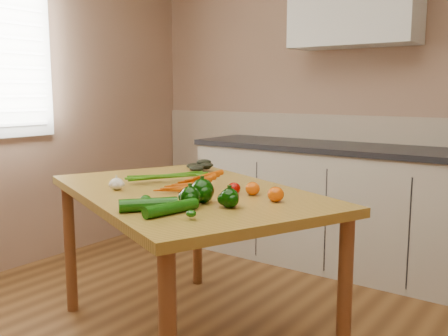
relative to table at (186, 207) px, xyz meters
name	(u,v)px	position (x,y,z in m)	size (l,w,h in m)	color
room	(158,101)	(0.27, -0.47, 0.53)	(4.04, 5.04, 2.64)	brown
counter_run	(383,211)	(0.48, 1.55, -0.26)	(2.84, 0.64, 1.14)	#B6AD97
table	(186,207)	(0.00, 0.00, 0.00)	(1.76, 1.48, 0.80)	#AD8432
carrot_bunch	(186,180)	(-0.03, 0.03, 0.13)	(0.28, 0.21, 0.07)	#D75705
leafy_greens	(194,162)	(-0.33, 0.47, 0.14)	(0.21, 0.19, 0.11)	black
garlic_bulb	(117,184)	(-0.27, -0.21, 0.12)	(0.07, 0.07, 0.06)	white
pepper_a	(202,191)	(0.25, -0.18, 0.14)	(0.10, 0.10, 0.10)	black
pepper_b	(229,198)	(0.40, -0.19, 0.13)	(0.08, 0.08, 0.08)	black
pepper_c	(190,197)	(0.26, -0.28, 0.13)	(0.09, 0.09, 0.09)	black
tomato_a	(234,188)	(0.26, 0.04, 0.12)	(0.06, 0.06, 0.06)	#920802
tomato_b	(253,188)	(0.34, 0.08, 0.12)	(0.07, 0.07, 0.06)	#DF5305
tomato_c	(276,194)	(0.50, 0.01, 0.12)	(0.07, 0.07, 0.07)	#DF5305
zucchini_a	(171,208)	(0.28, -0.42, 0.11)	(0.05, 0.05, 0.25)	#0C4006
zucchini_b	(148,205)	(0.17, -0.44, 0.12)	(0.05, 0.05, 0.23)	#0C4006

